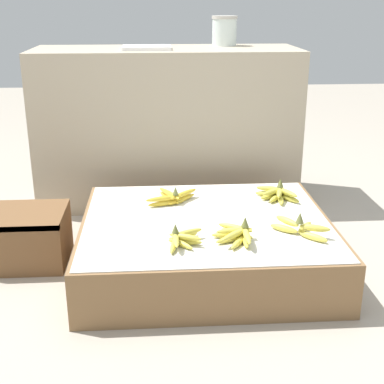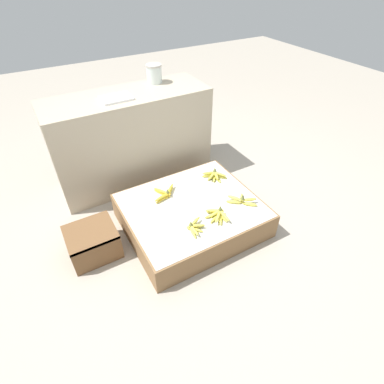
{
  "view_description": "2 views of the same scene",
  "coord_description": "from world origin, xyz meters",
  "px_view_note": "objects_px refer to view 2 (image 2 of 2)",
  "views": [
    {
      "loc": [
        -0.2,
        -2.04,
        1.09
      ],
      "look_at": [
        -0.06,
        0.03,
        0.33
      ],
      "focal_mm": 50.0,
      "sensor_mm": 36.0,
      "label": 1
    },
    {
      "loc": [
        -0.87,
        -1.52,
        1.78
      ],
      "look_at": [
        0.03,
        0.05,
        0.3
      ],
      "focal_mm": 28.0,
      "sensor_mm": 36.0,
      "label": 2
    }
  ],
  "objects_px": {
    "banana_bunch_middle_midleft": "(165,193)",
    "banana_bunch_middle_right": "(214,175)",
    "wooden_crate": "(93,242)",
    "glass_jar": "(154,74)",
    "foam_tray_white": "(116,98)",
    "banana_bunch_front_midright": "(218,215)",
    "banana_bunch_front_right": "(242,200)",
    "banana_bunch_front_midleft": "(194,227)"
  },
  "relations": [
    {
      "from": "banana_bunch_middle_midleft",
      "to": "banana_bunch_middle_right",
      "type": "xyz_separation_m",
      "value": [
        0.48,
        0.01,
        0.0
      ]
    },
    {
      "from": "wooden_crate",
      "to": "glass_jar",
      "type": "height_order",
      "value": "glass_jar"
    },
    {
      "from": "wooden_crate",
      "to": "foam_tray_white",
      "type": "relative_size",
      "value": 1.39
    },
    {
      "from": "wooden_crate",
      "to": "foam_tray_white",
      "type": "distance_m",
      "value": 1.14
    },
    {
      "from": "banana_bunch_front_midright",
      "to": "banana_bunch_front_right",
      "type": "xyz_separation_m",
      "value": [
        0.25,
        0.04,
        0.0
      ]
    },
    {
      "from": "banana_bunch_middle_right",
      "to": "glass_jar",
      "type": "bearing_deg",
      "value": 101.27
    },
    {
      "from": "glass_jar",
      "to": "banana_bunch_middle_right",
      "type": "bearing_deg",
      "value": -78.73
    },
    {
      "from": "glass_jar",
      "to": "wooden_crate",
      "type": "bearing_deg",
      "value": -137.12
    },
    {
      "from": "banana_bunch_middle_right",
      "to": "banana_bunch_middle_midleft",
      "type": "bearing_deg",
      "value": -179.19
    },
    {
      "from": "banana_bunch_middle_midleft",
      "to": "banana_bunch_front_right",
      "type": "bearing_deg",
      "value": -37.9
    },
    {
      "from": "foam_tray_white",
      "to": "banana_bunch_middle_midleft",
      "type": "bearing_deg",
      "value": -80.16
    },
    {
      "from": "banana_bunch_front_right",
      "to": "banana_bunch_front_midleft",
      "type": "bearing_deg",
      "value": -172.63
    },
    {
      "from": "banana_bunch_middle_right",
      "to": "banana_bunch_front_right",
      "type": "bearing_deg",
      "value": -89.23
    },
    {
      "from": "wooden_crate",
      "to": "glass_jar",
      "type": "relative_size",
      "value": 2.18
    },
    {
      "from": "wooden_crate",
      "to": "banana_bunch_front_midright",
      "type": "xyz_separation_m",
      "value": [
        0.87,
        -0.32,
        0.13
      ]
    },
    {
      "from": "wooden_crate",
      "to": "foam_tray_white",
      "type": "bearing_deg",
      "value": 52.54
    },
    {
      "from": "glass_jar",
      "to": "banana_bunch_front_right",
      "type": "bearing_deg",
      "value": -82.11
    },
    {
      "from": "banana_bunch_front_midright",
      "to": "banana_bunch_front_right",
      "type": "height_order",
      "value": "banana_bunch_front_right"
    },
    {
      "from": "banana_bunch_front_midleft",
      "to": "banana_bunch_middle_right",
      "type": "relative_size",
      "value": 0.96
    },
    {
      "from": "glass_jar",
      "to": "banana_bunch_front_midleft",
      "type": "bearing_deg",
      "value": -103.81
    },
    {
      "from": "banana_bunch_front_midright",
      "to": "banana_bunch_middle_midleft",
      "type": "height_order",
      "value": "banana_bunch_front_midright"
    },
    {
      "from": "wooden_crate",
      "to": "banana_bunch_front_midright",
      "type": "height_order",
      "value": "banana_bunch_front_midright"
    },
    {
      "from": "banana_bunch_middle_right",
      "to": "banana_bunch_front_midright",
      "type": "bearing_deg",
      "value": -120.22
    },
    {
      "from": "banana_bunch_middle_midleft",
      "to": "foam_tray_white",
      "type": "xyz_separation_m",
      "value": [
        -0.1,
        0.6,
        0.6
      ]
    },
    {
      "from": "banana_bunch_middle_right",
      "to": "glass_jar",
      "type": "distance_m",
      "value": 1.05
    },
    {
      "from": "banana_bunch_front_midleft",
      "to": "banana_bunch_middle_midleft",
      "type": "bearing_deg",
      "value": 92.32
    },
    {
      "from": "banana_bunch_front_midleft",
      "to": "glass_jar",
      "type": "bearing_deg",
      "value": 76.19
    },
    {
      "from": "wooden_crate",
      "to": "banana_bunch_front_right",
      "type": "bearing_deg",
      "value": -14.16
    },
    {
      "from": "banana_bunch_front_midleft",
      "to": "banana_bunch_middle_right",
      "type": "height_order",
      "value": "banana_bunch_middle_right"
    },
    {
      "from": "wooden_crate",
      "to": "banana_bunch_middle_midleft",
      "type": "xyz_separation_m",
      "value": [
        0.64,
        0.09,
        0.13
      ]
    },
    {
      "from": "banana_bunch_front_right",
      "to": "glass_jar",
      "type": "xyz_separation_m",
      "value": [
        -0.16,
        1.17,
        0.67
      ]
    },
    {
      "from": "foam_tray_white",
      "to": "banana_bunch_front_midleft",
      "type": "bearing_deg",
      "value": -83.29
    },
    {
      "from": "banana_bunch_middle_midleft",
      "to": "glass_jar",
      "type": "bearing_deg",
      "value": 68.07
    },
    {
      "from": "banana_bunch_front_midleft",
      "to": "foam_tray_white",
      "type": "height_order",
      "value": "foam_tray_white"
    },
    {
      "from": "banana_bunch_middle_right",
      "to": "banana_bunch_front_midleft",
      "type": "bearing_deg",
      "value": -136.09
    },
    {
      "from": "wooden_crate",
      "to": "banana_bunch_front_midleft",
      "type": "bearing_deg",
      "value": -27.63
    },
    {
      "from": "wooden_crate",
      "to": "banana_bunch_front_midright",
      "type": "bearing_deg",
      "value": -20.52
    },
    {
      "from": "banana_bunch_front_midleft",
      "to": "foam_tray_white",
      "type": "bearing_deg",
      "value": 96.71
    },
    {
      "from": "banana_bunch_front_right",
      "to": "banana_bunch_middle_midleft",
      "type": "bearing_deg",
      "value": 142.1
    },
    {
      "from": "banana_bunch_front_midright",
      "to": "wooden_crate",
      "type": "bearing_deg",
      "value": 159.48
    },
    {
      "from": "banana_bunch_middle_midleft",
      "to": "foam_tray_white",
      "type": "relative_size",
      "value": 0.96
    },
    {
      "from": "banana_bunch_front_midleft",
      "to": "banana_bunch_front_right",
      "type": "bearing_deg",
      "value": 7.37
    }
  ]
}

